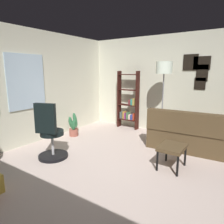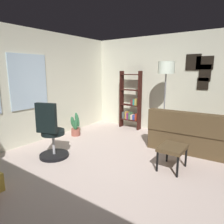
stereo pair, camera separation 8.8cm
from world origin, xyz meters
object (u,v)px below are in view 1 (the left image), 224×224
(footstool, at_px, (172,149))
(couch, at_px, (201,135))
(floor_lamp, at_px, (164,73))
(potted_plant, at_px, (73,127))
(office_chair, at_px, (50,137))
(bookshelf, at_px, (128,103))

(footstool, bearing_deg, couch, -9.95)
(floor_lamp, relative_size, potted_plant, 3.21)
(couch, distance_m, office_chair, 3.13)
(floor_lamp, height_order, potted_plant, floor_lamp)
(couch, height_order, floor_lamp, floor_lamp)
(couch, distance_m, floor_lamp, 1.62)
(couch, xyz_separation_m, potted_plant, (-0.90, 2.91, -0.07))
(office_chair, bearing_deg, floor_lamp, -29.16)
(footstool, height_order, floor_lamp, floor_lamp)
(bookshelf, height_order, floor_lamp, floor_lamp)
(couch, relative_size, bookshelf, 1.15)
(couch, bearing_deg, office_chair, 133.95)
(office_chair, distance_m, bookshelf, 2.72)
(footstool, distance_m, floor_lamp, 2.03)
(footstool, relative_size, office_chair, 0.47)
(couch, relative_size, office_chair, 1.73)
(floor_lamp, distance_m, potted_plant, 2.62)
(bookshelf, relative_size, potted_plant, 2.84)
(office_chair, relative_size, floor_lamp, 0.59)
(potted_plant, bearing_deg, footstool, -97.67)
(footstool, relative_size, potted_plant, 0.88)
(couch, bearing_deg, bookshelf, 75.69)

